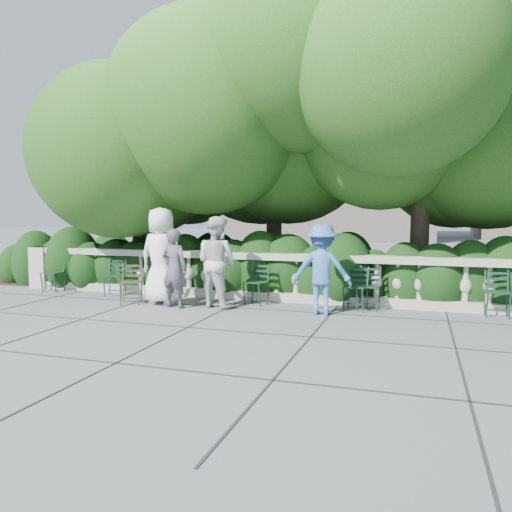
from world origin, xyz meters
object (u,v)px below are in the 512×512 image
(chair_a, at_px, (50,292))
(chair_d, at_px, (367,311))
(person_older_blue, at_px, (322,269))
(person_woman_grey, at_px, (174,268))
(chair_e, at_px, (498,319))
(chair_weathered, at_px, (130,305))
(person_casual_man, at_px, (216,262))
(chair_c, at_px, (252,306))
(chair_f, at_px, (353,312))
(chair_b, at_px, (113,297))
(person_businessman, at_px, (161,256))

(chair_a, bearing_deg, chair_d, -0.93)
(chair_a, distance_m, person_older_blue, 6.50)
(person_woman_grey, bearing_deg, person_older_blue, -167.53)
(chair_e, xyz_separation_m, chair_weathered, (-6.75, -0.91, 0.00))
(person_casual_man, relative_size, person_older_blue, 1.07)
(chair_d, distance_m, chair_weathered, 4.60)
(chair_weathered, bearing_deg, person_older_blue, -17.97)
(chair_c, bearing_deg, chair_f, 12.59)
(chair_b, bearing_deg, person_businessman, -29.40)
(chair_a, bearing_deg, chair_e, -0.61)
(chair_a, xyz_separation_m, person_casual_man, (4.35, -0.43, 0.88))
(chair_d, distance_m, person_casual_man, 3.00)
(chair_c, relative_size, person_older_blue, 0.51)
(person_businessman, height_order, person_woman_grey, person_businessman)
(chair_f, relative_size, person_businessman, 0.43)
(chair_f, height_order, person_older_blue, person_older_blue)
(chair_weathered, relative_size, person_older_blue, 0.51)
(chair_d, height_order, chair_e, same)
(chair_c, xyz_separation_m, person_woman_grey, (-1.37, -0.65, 0.76))
(chair_weathered, bearing_deg, chair_e, -15.66)
(chair_a, bearing_deg, person_woman_grey, -12.78)
(chair_c, bearing_deg, chair_b, -167.07)
(person_older_blue, bearing_deg, chair_f, -149.97)
(chair_a, relative_size, chair_b, 1.00)
(person_older_blue, bearing_deg, chair_weathered, 0.13)
(chair_weathered, height_order, person_businessman, person_businessman)
(chair_f, bearing_deg, person_woman_grey, -160.96)
(chair_c, height_order, person_casual_man, person_casual_man)
(chair_weathered, xyz_separation_m, person_businessman, (0.52, 0.34, 0.97))
(chair_c, distance_m, chair_f, 1.98)
(person_woman_grey, bearing_deg, chair_a, -4.63)
(chair_a, relative_size, person_older_blue, 0.51)
(chair_f, xyz_separation_m, person_businessman, (-3.76, -0.38, 0.97))
(person_older_blue, bearing_deg, person_woman_grey, 0.12)
(chair_weathered, height_order, person_casual_man, person_casual_man)
(chair_d, distance_m, chair_f, 0.27)
(chair_e, bearing_deg, chair_weathered, -171.85)
(person_casual_man, bearing_deg, chair_e, -156.48)
(chair_weathered, height_order, person_older_blue, person_older_blue)
(chair_b, bearing_deg, chair_f, -13.86)
(chair_a, xyz_separation_m, person_older_blue, (6.43, -0.48, 0.82))
(chair_weathered, height_order, person_woman_grey, person_woman_grey)
(chair_a, relative_size, chair_f, 1.00)
(chair_e, xyz_separation_m, chair_f, (-2.46, -0.19, 0.00))
(chair_f, relative_size, person_older_blue, 0.51)
(chair_f, bearing_deg, chair_c, -172.18)
(chair_c, distance_m, chair_d, 2.21)
(chair_b, bearing_deg, chair_a, 163.44)
(chair_a, distance_m, chair_c, 4.98)
(chair_f, bearing_deg, chair_e, 12.55)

